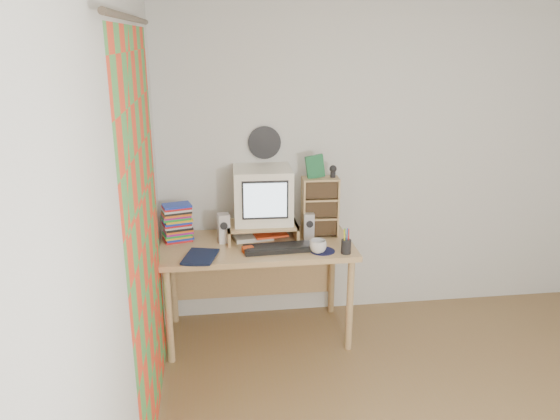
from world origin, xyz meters
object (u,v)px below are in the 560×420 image
object	(u,v)px
desk	(256,257)
crt_monitor	(263,195)
diary	(186,254)
dvd_stack	(177,223)
cd_rack	(320,207)
mug	(318,246)
keyboard	(278,248)

from	to	relation	value
desk	crt_monitor	distance (m)	0.47
diary	crt_monitor	bearing A→B (deg)	46.49
desk	diary	bearing A→B (deg)	-152.18
desk	dvd_stack	world-z (taller)	dvd_stack
desk	diary	xyz separation A→B (m)	(-0.51, -0.27, 0.16)
dvd_stack	crt_monitor	bearing A→B (deg)	-13.95
cd_rack	dvd_stack	bearing A→B (deg)	-179.00
mug	cd_rack	bearing A→B (deg)	76.77
keyboard	diary	world-z (taller)	diary
cd_rack	mug	distance (m)	0.40
keyboard	dvd_stack	distance (m)	0.78
desk	keyboard	size ratio (longest dim) A/B	2.87
crt_monitor	cd_rack	size ratio (longest dim) A/B	0.94
desk	mug	xyz separation A→B (m)	(0.41, -0.30, 0.18)
cd_rack	mug	size ratio (longest dim) A/B	3.81
dvd_stack	diary	world-z (taller)	dvd_stack
cd_rack	diary	size ratio (longest dim) A/B	1.78
keyboard	diary	xyz separation A→B (m)	(-0.65, -0.05, 0.01)
diary	desk	bearing A→B (deg)	42.47
crt_monitor	mug	distance (m)	0.58
desk	diary	world-z (taller)	diary
crt_monitor	keyboard	world-z (taller)	crt_monitor
crt_monitor	diary	bearing A→B (deg)	-146.26
keyboard	crt_monitor	bearing A→B (deg)	101.15
keyboard	diary	size ratio (longest dim) A/B	1.93
mug	diary	world-z (taller)	mug
desk	keyboard	xyz separation A→B (m)	(0.14, -0.22, 0.15)
crt_monitor	cd_rack	xyz separation A→B (m)	(0.43, -0.04, -0.10)
desk	mug	size ratio (longest dim) A/B	11.81
mug	diary	size ratio (longest dim) A/B	0.47
keyboard	mug	xyz separation A→B (m)	(0.27, -0.08, 0.03)
cd_rack	diary	world-z (taller)	cd_rack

